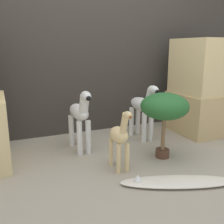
{
  "coord_description": "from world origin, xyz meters",
  "views": [
    {
      "loc": [
        -1.02,
        -1.87,
        1.06
      ],
      "look_at": [
        0.1,
        0.72,
        0.37
      ],
      "focal_mm": 42.0,
      "sensor_mm": 36.0,
      "label": 1
    }
  ],
  "objects_px": {
    "zebra_right": "(143,107)",
    "surfboard": "(177,182)",
    "giraffe_figurine": "(120,137)",
    "potted_palm_front": "(165,108)",
    "zebra_left": "(80,115)"
  },
  "relations": [
    {
      "from": "zebra_right",
      "to": "surfboard",
      "type": "relative_size",
      "value": 0.7
    },
    {
      "from": "giraffe_figurine",
      "to": "surfboard",
      "type": "relative_size",
      "value": 0.6
    },
    {
      "from": "potted_palm_front",
      "to": "surfboard",
      "type": "relative_size",
      "value": 0.68
    },
    {
      "from": "zebra_left",
      "to": "giraffe_figurine",
      "type": "relative_size",
      "value": 1.18
    },
    {
      "from": "zebra_left",
      "to": "surfboard",
      "type": "relative_size",
      "value": 0.7
    },
    {
      "from": "zebra_right",
      "to": "giraffe_figurine",
      "type": "distance_m",
      "value": 0.87
    },
    {
      "from": "surfboard",
      "to": "potted_palm_front",
      "type": "bearing_deg",
      "value": 68.71
    },
    {
      "from": "giraffe_figurine",
      "to": "surfboard",
      "type": "distance_m",
      "value": 0.6
    },
    {
      "from": "zebra_right",
      "to": "zebra_left",
      "type": "bearing_deg",
      "value": -175.19
    },
    {
      "from": "giraffe_figurine",
      "to": "surfboard",
      "type": "xyz_separation_m",
      "value": [
        0.31,
        -0.43,
        -0.28
      ]
    },
    {
      "from": "giraffe_figurine",
      "to": "potted_palm_front",
      "type": "xyz_separation_m",
      "value": [
        0.5,
        0.07,
        0.2
      ]
    },
    {
      "from": "zebra_right",
      "to": "surfboard",
      "type": "height_order",
      "value": "zebra_right"
    },
    {
      "from": "zebra_left",
      "to": "giraffe_figurine",
      "type": "height_order",
      "value": "zebra_left"
    },
    {
      "from": "giraffe_figurine",
      "to": "zebra_right",
      "type": "bearing_deg",
      "value": 46.72
    },
    {
      "from": "giraffe_figurine",
      "to": "potted_palm_front",
      "type": "distance_m",
      "value": 0.55
    }
  ]
}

